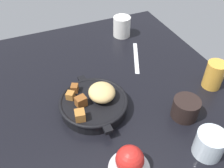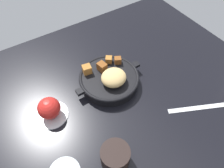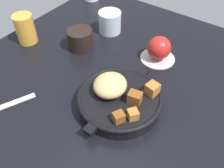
# 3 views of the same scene
# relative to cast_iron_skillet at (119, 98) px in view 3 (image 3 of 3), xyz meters

# --- Properties ---
(ground_plane) EXTENTS (1.08, 0.90, 0.02)m
(ground_plane) POSITION_rel_cast_iron_skillet_xyz_m (-0.01, 0.05, -0.04)
(ground_plane) COLOR black
(cast_iron_skillet) EXTENTS (0.26, 0.22, 0.08)m
(cast_iron_skillet) POSITION_rel_cast_iron_skillet_xyz_m (0.00, 0.00, 0.00)
(cast_iron_skillet) COLOR black
(cast_iron_skillet) RESTS_ON ground_plane
(saucer_plate) EXTENTS (0.11, 0.11, 0.01)m
(saucer_plate) POSITION_rel_cast_iron_skillet_xyz_m (0.23, 0.01, -0.03)
(saucer_plate) COLOR #B7BABF
(saucer_plate) RESTS_ON ground_plane
(red_apple) EXTENTS (0.07, 0.07, 0.07)m
(red_apple) POSITION_rel_cast_iron_skillet_xyz_m (0.23, 0.01, 0.01)
(red_apple) COLOR red
(red_apple) RESTS_ON saucer_plate
(juice_glass_amber) EXTENTS (0.06, 0.06, 0.10)m
(juice_glass_amber) POSITION_rel_cast_iron_skillet_xyz_m (0.06, 0.41, 0.02)
(juice_glass_amber) COLOR gold
(juice_glass_amber) RESTS_ON ground_plane
(coffee_mug_dark) EXTENTS (0.08, 0.08, 0.06)m
(coffee_mug_dark) POSITION_rel_cast_iron_skillet_xyz_m (0.14, 0.25, 0.00)
(coffee_mug_dark) COLOR black
(coffee_mug_dark) RESTS_ON ground_plane
(water_glass_short) EXTENTS (0.08, 0.08, 0.07)m
(water_glass_short) POSITION_rel_cast_iron_skillet_xyz_m (0.27, 0.22, 0.01)
(water_glass_short) COLOR silver
(water_glass_short) RESTS_ON ground_plane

